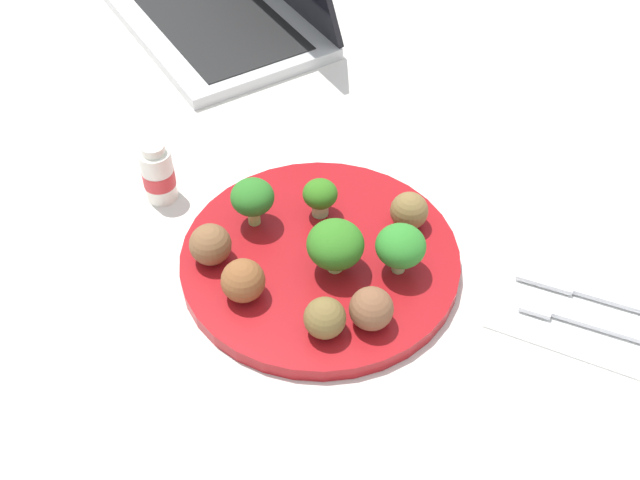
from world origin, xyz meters
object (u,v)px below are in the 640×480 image
object	(u,v)px
meatball_center	(210,245)
knife	(584,291)
fork	(576,317)
broccoli_floret_mid_left	(252,198)
meatball_back_right	(409,211)
broccoli_floret_mid_right	(401,246)
plate	(320,259)
meatball_mid_right	(243,281)
napkin	(587,310)
meatball_front_right	(325,318)
yogurt_bottle	(158,174)
broccoli_floret_near_rim	(320,195)
meatball_far_rim	(371,309)
broccoli_floret_front_right	(335,245)

from	to	relation	value
meatball_center	knife	world-z (taller)	meatball_center
fork	broccoli_floret_mid_left	bearing A→B (deg)	0.34
meatball_center	meatball_back_right	world-z (taller)	meatball_center
broccoli_floret_mid_right	fork	size ratio (longest dim) A/B	0.44
plate	meatball_mid_right	distance (m)	0.09
broccoli_floret_mid_left	napkin	world-z (taller)	broccoli_floret_mid_left
meatball_front_right	yogurt_bottle	world-z (taller)	yogurt_bottle
meatball_front_right	meatball_mid_right	bearing A→B (deg)	-7.96
meatball_center	fork	xyz separation A→B (m)	(-0.35, -0.06, -0.03)
meatball_center	yogurt_bottle	world-z (taller)	yogurt_bottle
napkin	broccoli_floret_mid_right	bearing A→B (deg)	8.92
broccoli_floret_near_rim	meatball_front_right	world-z (taller)	broccoli_floret_near_rim
meatball_far_rim	broccoli_floret_mid_left	bearing A→B (deg)	-27.54
plate	yogurt_bottle	bearing A→B (deg)	-8.88
plate	broccoli_floret_front_right	size ratio (longest dim) A/B	4.97
plate	meatball_far_rim	distance (m)	0.10
meatball_center	fork	size ratio (longest dim) A/B	0.35
broccoli_floret_near_rim	meatball_front_right	bearing A→B (deg)	112.84
plate	broccoli_floret_front_right	xyz separation A→B (m)	(-0.02, 0.01, 0.04)
napkin	broccoli_floret_near_rim	bearing A→B (deg)	-3.49
broccoli_floret_mid_right	yogurt_bottle	distance (m)	0.28
meatball_front_right	broccoli_floret_front_right	bearing A→B (deg)	-76.38
meatball_front_right	napkin	xyz separation A→B (m)	(-0.22, -0.12, -0.03)
broccoli_floret_mid_right	napkin	xyz separation A→B (m)	(-0.18, -0.03, -0.05)
plate	broccoli_floret_mid_right	distance (m)	0.09
broccoli_floret_front_right	meatball_mid_right	world-z (taller)	broccoli_floret_front_right
meatball_center	yogurt_bottle	size ratio (longest dim) A/B	0.58
meatball_mid_right	plate	bearing A→B (deg)	-122.07
broccoli_floret_near_rim	napkin	world-z (taller)	broccoli_floret_near_rim
broccoli_floret_near_rim	meatball_far_rim	bearing A→B (deg)	129.09
meatball_center	meatball_far_rim	size ratio (longest dim) A/B	1.02
meatball_mid_right	napkin	bearing A→B (deg)	-159.93
broccoli_floret_mid_right	knife	bearing A→B (deg)	-165.11
plate	broccoli_floret_mid_right	size ratio (longest dim) A/B	5.25
meatball_back_right	napkin	bearing A→B (deg)	169.63
meatball_far_rim	napkin	bearing A→B (deg)	-151.70
meatball_front_right	broccoli_floret_mid_left	bearing A→B (deg)	-41.48
napkin	yogurt_bottle	xyz separation A→B (m)	(0.46, 0.01, 0.03)
meatball_mid_right	yogurt_bottle	world-z (taller)	yogurt_bottle
meatball_back_right	napkin	world-z (taller)	meatball_back_right
broccoli_floret_mid_left	yogurt_bottle	xyz separation A→B (m)	(0.12, -0.01, -0.02)
knife	yogurt_bottle	bearing A→B (deg)	3.00
broccoli_floret_front_right	broccoli_floret_near_rim	world-z (taller)	broccoli_floret_front_right
meatball_mid_right	meatball_back_right	distance (m)	0.19
meatball_far_rim	fork	world-z (taller)	meatball_far_rim
broccoli_floret_mid_left	napkin	xyz separation A→B (m)	(-0.34, -0.02, -0.05)
broccoli_floret_near_rim	broccoli_floret_front_right	bearing A→B (deg)	121.94
meatball_center	meatball_mid_right	bearing A→B (deg)	148.29
broccoli_floret_front_right	meatball_center	size ratio (longest dim) A/B	1.35
plate	meatball_center	size ratio (longest dim) A/B	6.73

